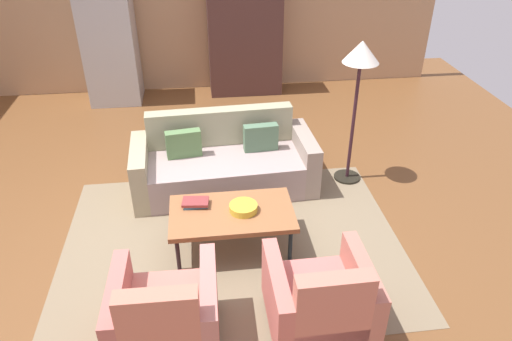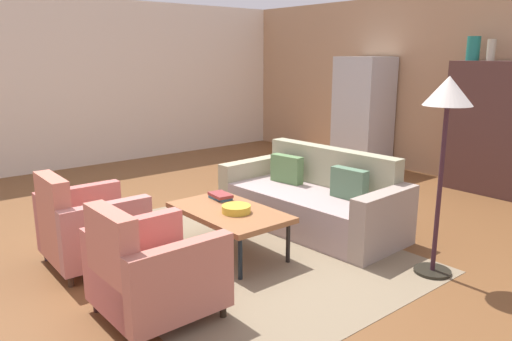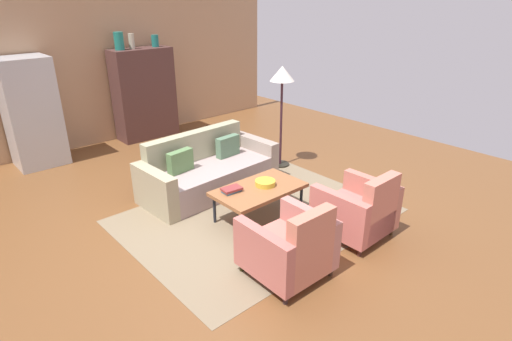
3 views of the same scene
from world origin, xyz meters
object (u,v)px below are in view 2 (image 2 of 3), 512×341
at_px(book_stack, 220,196).
at_px(vase_tall, 473,48).
at_px(fruit_bowl, 236,209).
at_px(couch, 315,201).
at_px(refrigerator, 363,113).
at_px(coffee_table, 229,213).
at_px(vase_round, 491,50).
at_px(cabinet, 494,128).
at_px(armchair_right, 149,274).
at_px(floor_lamp, 447,110).
at_px(armchair_left, 86,229).

height_order(book_stack, vase_tall, vase_tall).
xyz_separation_m(fruit_bowl, book_stack, (-0.46, 0.14, -0.00)).
distance_m(couch, refrigerator, 3.29).
xyz_separation_m(coffee_table, vase_round, (0.41, 4.09, 1.54)).
xyz_separation_m(book_stack, refrigerator, (-1.25, 3.85, 0.45)).
xyz_separation_m(book_stack, vase_tall, (0.51, 3.95, 1.49)).
relative_size(book_stack, cabinet, 0.15).
height_order(couch, armchair_right, armchair_right).
height_order(fruit_bowl, refrigerator, refrigerator).
bearing_deg(vase_tall, book_stack, -97.29).
bearing_deg(cabinet, refrigerator, -177.22).
relative_size(couch, fruit_bowl, 7.84).
relative_size(armchair_right, fruit_bowl, 3.22).
height_order(armchair_right, cabinet, cabinet).
bearing_deg(couch, armchair_right, 101.65).
bearing_deg(floor_lamp, vase_tall, 114.36).
relative_size(armchair_left, armchair_right, 1.00).
distance_m(vase_tall, vase_round, 0.25).
distance_m(armchair_left, book_stack, 1.34).
distance_m(fruit_bowl, cabinet, 4.15).
bearing_deg(vase_round, couch, -98.15).
bearing_deg(vase_tall, armchair_right, -85.24).
relative_size(couch, coffee_table, 1.78).
bearing_deg(floor_lamp, book_stack, -152.44).
distance_m(book_stack, vase_tall, 4.25).
relative_size(armchair_left, refrigerator, 0.48).
relative_size(book_stack, refrigerator, 0.15).
relative_size(cabinet, floor_lamp, 1.05).
bearing_deg(coffee_table, vase_round, 84.25).
height_order(vase_tall, floor_lamp, vase_tall).
distance_m(couch, book_stack, 1.11).
distance_m(book_stack, cabinet, 4.08).
bearing_deg(vase_round, armchair_left, -100.91).
bearing_deg(floor_lamp, couch, 177.23).
distance_m(couch, armchair_left, 2.43).
height_order(armchair_right, floor_lamp, floor_lamp).
height_order(coffee_table, refrigerator, refrigerator).
height_order(book_stack, refrigerator, refrigerator).
height_order(couch, floor_lamp, floor_lamp).
relative_size(cabinet, vase_round, 6.32).
bearing_deg(armchair_right, book_stack, 125.23).
bearing_deg(cabinet, armchair_right, -89.58).
relative_size(armchair_right, refrigerator, 0.48).
height_order(couch, vase_tall, vase_tall).
xyz_separation_m(cabinet, vase_round, (-0.15, -0.00, 1.04)).
xyz_separation_m(coffee_table, floor_lamp, (1.51, 1.11, 1.04)).
relative_size(armchair_left, vase_round, 3.09).
xyz_separation_m(armchair_left, armchair_right, (1.20, -0.00, 0.00)).
distance_m(vase_tall, floor_lamp, 3.31).
height_order(armchair_right, fruit_bowl, armchair_right).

